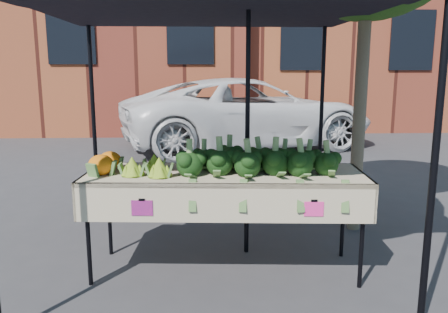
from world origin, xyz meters
TOP-DOWN VIEW (x-y plane):
  - ground at (0.00, 0.00)m, footprint 90.00×90.00m
  - table at (0.02, -0.09)m, footprint 2.45×0.95m
  - canopy at (-0.10, 0.38)m, footprint 3.16×3.16m
  - broccoli_heap at (0.29, -0.07)m, footprint 1.38×0.58m
  - romanesco_cluster at (-0.65, -0.11)m, footprint 0.44×0.48m
  - cauliflower_pair at (-1.02, -0.03)m, footprint 0.24×0.44m
  - vehicle at (0.84, 6.35)m, footprint 2.26×2.97m
  - street_tree at (1.52, 0.91)m, footprint 2.02×2.02m

SIDE VIEW (x-z plane):
  - ground at x=0.00m, z-range 0.00..0.00m
  - table at x=0.02m, z-range 0.00..0.90m
  - cauliflower_pair at x=-1.02m, z-range 0.90..1.09m
  - romanesco_cluster at x=-0.65m, z-range 0.90..1.11m
  - broccoli_heap at x=0.29m, z-range 0.90..1.18m
  - canopy at x=-0.10m, z-range 0.00..2.74m
  - street_tree at x=1.52m, z-range 0.00..3.98m
  - vehicle at x=0.84m, z-range 0.00..5.70m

